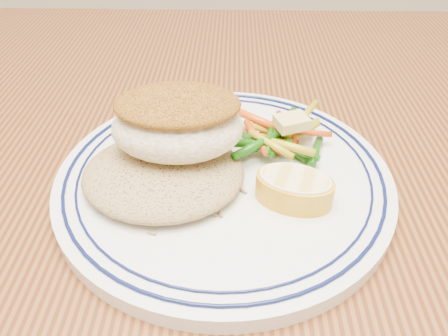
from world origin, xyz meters
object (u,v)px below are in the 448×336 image
(dining_table, at_px, (268,238))
(rice_pilaf, at_px, (163,170))
(vegetable_pile, at_px, (277,136))
(fish_fillet, at_px, (178,122))
(plate, at_px, (224,177))
(lemon_wedge, at_px, (294,187))

(dining_table, bearing_deg, rice_pilaf, -157.84)
(vegetable_pile, bearing_deg, fish_fillet, -159.78)
(dining_table, height_order, vegetable_pile, vegetable_pile)
(dining_table, xyz_separation_m, plate, (-0.05, -0.03, 0.11))
(dining_table, relative_size, plate, 5.06)
(plate, bearing_deg, fish_fillet, 171.15)
(vegetable_pile, bearing_deg, plate, -141.91)
(rice_pilaf, bearing_deg, fish_fillet, 59.55)
(rice_pilaf, distance_m, fish_fillet, 0.04)
(dining_table, height_order, plate, plate)
(dining_table, xyz_separation_m, vegetable_pile, (0.00, 0.01, 0.13))
(dining_table, xyz_separation_m, lemon_wedge, (0.01, -0.06, 0.13))
(plate, height_order, lemon_wedge, lemon_wedge)
(dining_table, height_order, fish_fillet, fish_fillet)
(dining_table, distance_m, plate, 0.12)
(plate, bearing_deg, lemon_wedge, -31.27)
(fish_fillet, bearing_deg, dining_table, 12.57)
(plate, xyz_separation_m, rice_pilaf, (-0.05, -0.01, 0.02))
(dining_table, bearing_deg, lemon_wedge, -80.63)
(dining_table, bearing_deg, plate, -151.97)
(dining_table, xyz_separation_m, rice_pilaf, (-0.10, -0.04, 0.13))
(plate, distance_m, rice_pilaf, 0.06)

